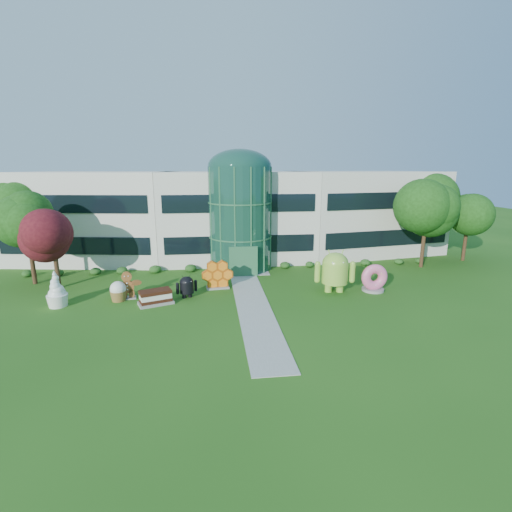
{
  "coord_description": "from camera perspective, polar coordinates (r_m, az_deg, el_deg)",
  "views": [
    {
      "loc": [
        -2.95,
        -23.59,
        9.73
      ],
      "look_at": [
        0.78,
        6.0,
        2.6
      ],
      "focal_mm": 26.0,
      "sensor_mm": 36.0,
      "label": 1
    }
  ],
  "objects": [
    {
      "name": "cupcake",
      "position": [
        29.61,
        -20.43,
        -5.07
      ],
      "size": [
        1.48,
        1.48,
        1.52
      ],
      "primitive_type": null,
      "rotation": [
        0.0,
        0.0,
        -0.19
      ],
      "color": "white",
      "rests_on": "ground"
    },
    {
      "name": "ground",
      "position": [
        25.69,
        -0.06,
        -8.81
      ],
      "size": [
        140.0,
        140.0,
        0.0
      ],
      "primitive_type": "plane",
      "color": "#215114",
      "rests_on": "ground"
    },
    {
      "name": "trees_backdrop",
      "position": [
        37.12,
        -2.57,
        4.87
      ],
      "size": [
        52.0,
        8.0,
        8.4
      ],
      "primitive_type": null,
      "color": "#183E0F",
      "rests_on": "ground"
    },
    {
      "name": "android_black",
      "position": [
        28.85,
        -10.62,
        -4.45
      ],
      "size": [
        2.03,
        1.71,
        1.97
      ],
      "primitive_type": null,
      "rotation": [
        0.0,
        0.0,
        0.37
      ],
      "color": "black",
      "rests_on": "ground"
    },
    {
      "name": "honeycomb",
      "position": [
        30.62,
        -5.95,
        -3.06
      ],
      "size": [
        2.81,
        1.23,
        2.14
      ],
      "primitive_type": null,
      "rotation": [
        0.0,
        0.0,
        0.1
      ],
      "color": "orange",
      "rests_on": "ground"
    },
    {
      "name": "ice_cream_sandwich",
      "position": [
        28.1,
        -15.19,
        -6.13
      ],
      "size": [
        2.71,
        2.01,
        1.09
      ],
      "primitive_type": null,
      "rotation": [
        0.0,
        0.0,
        0.36
      ],
      "color": "black",
      "rests_on": "ground"
    },
    {
      "name": "walkway",
      "position": [
        27.53,
        -0.58,
        -7.21
      ],
      "size": [
        2.4,
        20.0,
        0.04
      ],
      "primitive_type": "cube",
      "color": "#9E9E93",
      "rests_on": "ground"
    },
    {
      "name": "android_green",
      "position": [
        30.05,
        12.06,
        -1.96
      ],
      "size": [
        3.62,
        2.66,
        3.8
      ],
      "primitive_type": null,
      "rotation": [
        0.0,
        0.0,
        -0.13
      ],
      "color": "#8EC23E",
      "rests_on": "ground"
    },
    {
      "name": "building",
      "position": [
        42.0,
        -3.13,
        6.48
      ],
      "size": [
        46.0,
        15.0,
        9.3
      ],
      "primitive_type": null,
      "color": "beige",
      "rests_on": "ground"
    },
    {
      "name": "donut",
      "position": [
        31.3,
        17.66,
        -3.14
      ],
      "size": [
        2.19,
        1.05,
        2.27
      ],
      "primitive_type": null,
      "rotation": [
        0.0,
        0.0,
        0.0
      ],
      "color": "#DA5396",
      "rests_on": "ground"
    },
    {
      "name": "gingerbread",
      "position": [
        29.78,
        -19.19,
        -4.23
      ],
      "size": [
        2.42,
        1.21,
        2.14
      ],
      "primitive_type": null,
      "rotation": [
        0.0,
        0.0,
        0.14
      ],
      "color": "maroon",
      "rests_on": "ground"
    },
    {
      "name": "atrium",
      "position": [
        36.04,
        -2.45,
        5.73
      ],
      "size": [
        6.0,
        6.0,
        9.8
      ],
      "primitive_type": "cylinder",
      "color": "#194738",
      "rests_on": "ground"
    },
    {
      "name": "froyo",
      "position": [
        30.06,
        -28.38,
        -4.47
      ],
      "size": [
        1.88,
        1.88,
        2.64
      ],
      "primitive_type": null,
      "rotation": [
        0.0,
        0.0,
        -0.25
      ],
      "color": "white",
      "rests_on": "ground"
    },
    {
      "name": "tree_red",
      "position": [
        34.19,
        -28.55,
        0.44
      ],
      "size": [
        4.0,
        4.0,
        6.0
      ],
      "primitive_type": null,
      "color": "#3F0C14",
      "rests_on": "ground"
    }
  ]
}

